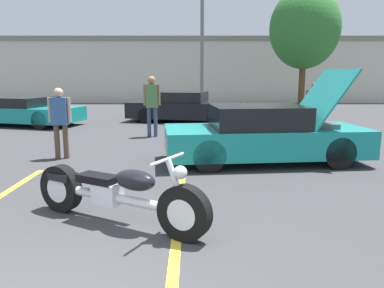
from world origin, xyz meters
The scene contains 11 objects.
parking_stripe_middle centered at (1.11, 2.40, 0.00)m, with size 0.12×4.78×0.01m, color yellow.
far_building centered at (0.00, 24.80, 2.34)m, with size 32.00×4.20×4.40m.
light_pole centered at (1.86, 16.49, 4.66)m, with size 1.21×0.28×8.54m.
tree_background centered at (6.95, 16.98, 4.17)m, with size 3.49×3.49×6.20m.
motorcycle centered at (0.33, 2.06, 0.40)m, with size 2.42×1.41×0.97m.
show_car_hood_open centered at (2.90, 5.57, 0.61)m, with size 4.48×2.17×2.02m.
parked_car_right_row centered at (0.96, 12.78, 0.58)m, with size 4.80×2.78×1.22m.
parked_car_mid_row centered at (-5.06, 11.67, 0.52)m, with size 4.46×2.93×1.07m.
spectator_near_motorcycle centered at (4.83, 8.28, 1.01)m, with size 0.52×0.22×1.69m.
spectator_by_show_car centered at (-1.71, 5.92, 0.95)m, with size 0.52×0.21×1.62m.
spectator_midground centered at (0.06, 9.00, 1.12)m, with size 0.52×0.24×1.86m.
Camera 1 is at (1.29, -2.53, 1.91)m, focal length 35.00 mm.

